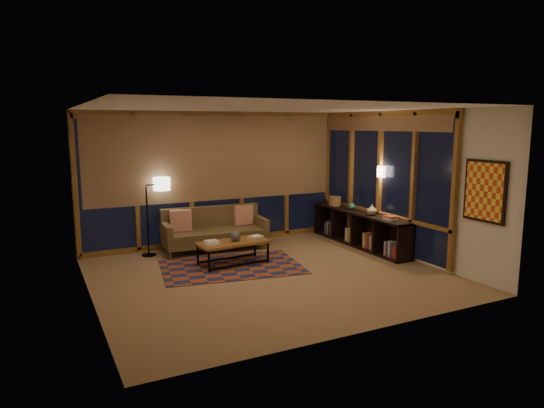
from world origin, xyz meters
name	(u,v)px	position (x,y,z in m)	size (l,w,h in m)	color
floor	(269,275)	(0.00, 0.00, 0.00)	(5.50, 5.00, 0.01)	#9F8353
ceiling	(269,108)	(0.00, 0.00, 2.70)	(5.50, 5.00, 0.01)	white
walls	(269,194)	(0.00, 0.00, 1.35)	(5.51, 5.01, 2.70)	silver
window_wall_back	(217,179)	(0.00, 2.43, 1.35)	(5.30, 0.16, 2.60)	#955F31
window_wall_right	(379,181)	(2.68, 0.60, 1.35)	(0.16, 3.70, 2.60)	#955F31
wall_art	(485,191)	(2.71, -1.85, 1.45)	(0.06, 0.74, 0.94)	red
wall_sconce	(381,172)	(2.62, 0.45, 1.55)	(0.12, 0.18, 0.22)	white
sofa	(215,230)	(-0.24, 1.92, 0.41)	(1.99, 0.80, 0.81)	brown
pillow_left	(181,221)	(-0.87, 2.09, 0.61)	(0.41, 0.14, 0.41)	#AE2E14
pillow_right	(243,215)	(0.44, 2.09, 0.60)	(0.40, 0.13, 0.40)	#AE2E14
area_rug	(231,267)	(-0.39, 0.69, 0.01)	(2.37, 1.58, 0.01)	brown
coffee_table	(233,253)	(-0.30, 0.83, 0.21)	(1.25, 0.57, 0.42)	#955F31
book_stack_a	(211,242)	(-0.72, 0.80, 0.45)	(0.25, 0.20, 0.07)	white
book_stack_b	(256,237)	(0.15, 0.87, 0.44)	(0.22, 0.17, 0.04)	white
ceramic_pot	(235,236)	(-0.25, 0.83, 0.51)	(0.19, 0.19, 0.19)	black
floor_lamp	(147,217)	(-1.51, 2.09, 0.73)	(0.49, 0.32, 1.46)	black
bookshelf	(359,229)	(2.49, 0.94, 0.35)	(0.40, 2.81, 0.70)	black
basket	(335,201)	(2.47, 1.79, 0.80)	(0.27, 0.27, 0.20)	#9D764D
teal_bowl	(352,206)	(2.49, 1.20, 0.77)	(0.14, 0.14, 0.14)	#237C6A
vase	(372,210)	(2.49, 0.54, 0.81)	(0.20, 0.20, 0.21)	tan
shelf_book_stack	(390,218)	(2.49, -0.01, 0.74)	(0.17, 0.24, 0.07)	white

